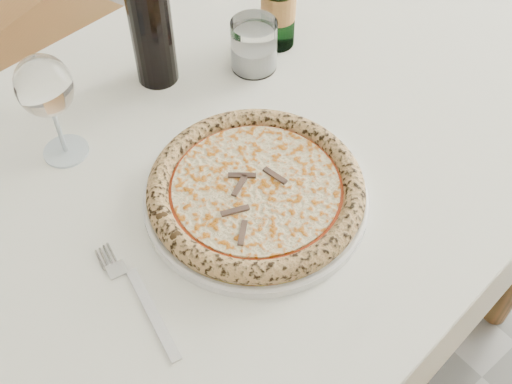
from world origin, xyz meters
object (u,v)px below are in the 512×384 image
at_px(tumbler, 254,48).
at_px(chair_far, 26,20).
at_px(pizza, 256,189).
at_px(plate, 256,197).
at_px(wine_glass, 45,88).
at_px(dining_table, 217,198).
at_px(wine_bottle, 150,18).

bearing_deg(tumbler, chair_far, 101.96).
xyz_separation_m(chair_far, pizza, (-0.04, -0.93, 0.25)).
relative_size(chair_far, plate, 2.86).
distance_m(plate, wine_glass, 0.33).
xyz_separation_m(chair_far, wine_glass, (-0.21, -0.67, 0.35)).
xyz_separation_m(dining_table, wine_glass, (-0.16, 0.16, 0.22)).
distance_m(wine_glass, tumbler, 0.37).
distance_m(dining_table, tumbler, 0.27).
bearing_deg(wine_bottle, chair_far, 90.32).
distance_m(plate, wine_bottle, 0.34).
bearing_deg(tumbler, pizza, -129.26).
relative_size(pizza, wine_bottle, 1.10).
height_order(dining_table, plate, plate).
distance_m(plate, pizza, 0.02).
xyz_separation_m(dining_table, chair_far, (0.04, 0.83, -0.13)).
height_order(plate, wine_glass, wine_glass).
height_order(tumbler, wine_bottle, wine_bottle).
height_order(plate, pizza, pizza).
distance_m(dining_table, chair_far, 0.84).
xyz_separation_m(dining_table, plate, (-0.00, -0.10, 0.10)).
height_order(chair_far, tumbler, chair_far).
bearing_deg(tumbler, plate, -129.25).
xyz_separation_m(dining_table, pizza, (-0.00, -0.10, 0.12)).
relative_size(chair_far, wine_glass, 5.12).
height_order(chair_far, wine_glass, wine_glass).
distance_m(pizza, tumbler, 0.30).
bearing_deg(wine_glass, chair_far, 72.85).
height_order(pizza, tumbler, tumbler).
bearing_deg(wine_bottle, wine_glass, -165.62).
distance_m(dining_table, plate, 0.14).
bearing_deg(chair_far, pizza, -92.61).
bearing_deg(dining_table, wine_glass, 135.30).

